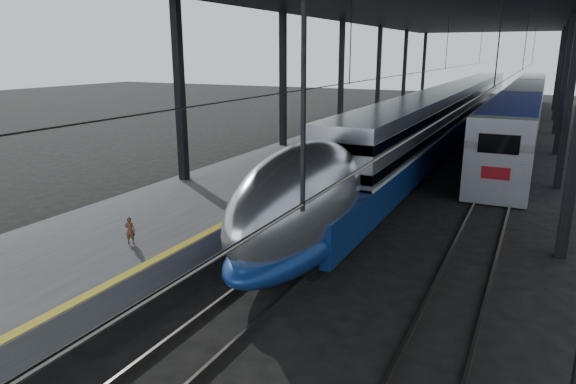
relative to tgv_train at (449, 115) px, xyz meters
The scene contains 8 objects.
ground 28.52m from the tgv_train, 94.03° to the right, with size 160.00×160.00×0.00m, color black.
platform 10.13m from the tgv_train, 123.25° to the right, with size 6.00×80.00×1.00m, color #4C4C4F.
yellow_strip 8.86m from the tgv_train, 107.84° to the right, with size 0.30×80.00×0.01m, color gold.
rails 8.94m from the tgv_train, 73.41° to the right, with size 6.52×80.00×0.16m.
canopy 11.08m from the tgv_train, 90.68° to the right, with size 18.00×75.00×9.47m.
tgv_train is the anchor object (origin of this frame).
second_train 10.32m from the tgv_train, 61.02° to the left, with size 2.81×56.05×3.87m.
child 31.02m from the tgv_train, 97.79° to the right, with size 0.30×0.20×0.83m, color #532F1B.
Camera 1 is at (8.51, -13.30, 6.58)m, focal length 32.00 mm.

